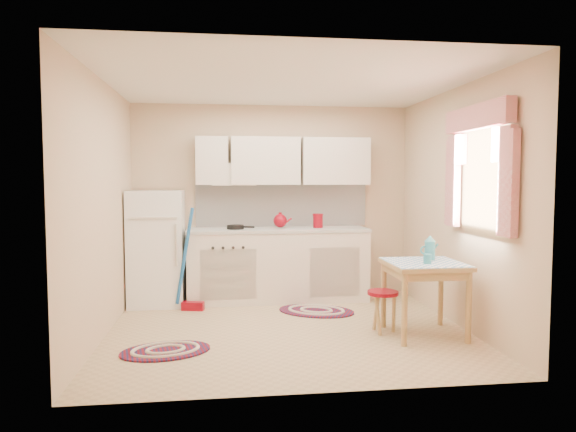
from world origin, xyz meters
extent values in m
plane|color=tan|center=(0.00, 0.00, 0.00)|extent=(3.60, 3.60, 0.00)
cube|color=silver|center=(0.00, 0.00, 2.50)|extent=(3.60, 3.20, 0.04)
cube|color=tan|center=(0.00, 1.60, 1.25)|extent=(3.60, 0.04, 2.50)
cube|color=tan|center=(0.00, -1.60, 1.25)|extent=(3.60, 0.04, 2.50)
cube|color=tan|center=(-1.80, 0.00, 1.25)|extent=(0.04, 3.20, 2.50)
cube|color=tan|center=(1.80, 0.00, 1.25)|extent=(0.04, 3.20, 2.50)
cube|color=white|center=(0.12, 1.59, 1.20)|extent=(2.25, 0.03, 0.55)
cube|color=silver|center=(0.12, 1.44, 1.77)|extent=(2.25, 0.33, 0.60)
cube|color=white|center=(1.78, -0.55, 1.55)|extent=(0.04, 0.85, 0.95)
cube|color=white|center=(-1.45, 1.25, 0.70)|extent=(0.65, 0.60, 1.40)
cube|color=silver|center=(0.04, 1.30, 0.44)|extent=(2.25, 0.60, 0.88)
cube|color=#BBB9B2|center=(0.04, 1.30, 0.90)|extent=(2.27, 0.62, 0.04)
cylinder|color=black|center=(-0.50, 1.25, 0.94)|extent=(0.27, 0.27, 0.05)
cylinder|color=maroon|center=(0.55, 1.30, 1.00)|extent=(0.16, 0.16, 0.16)
cube|color=tan|center=(1.31, -0.35, 0.36)|extent=(0.72, 0.72, 0.72)
cylinder|color=maroon|center=(0.94, -0.23, 0.21)|extent=(0.39, 0.39, 0.42)
cylinder|color=teal|center=(1.30, -0.45, 0.77)|extent=(0.09, 0.09, 0.10)
camera|label=1|loc=(-0.64, -5.13, 1.53)|focal=32.00mm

